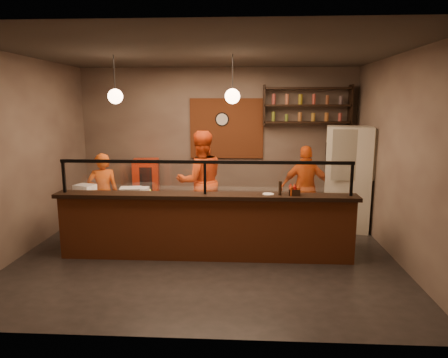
# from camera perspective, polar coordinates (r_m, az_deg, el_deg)

# --- Properties ---
(floor) EXTENTS (6.00, 6.00, 0.00)m
(floor) POSITION_cam_1_polar(r_m,az_deg,el_deg) (6.77, -2.37, -10.36)
(floor) COLOR black
(floor) RESTS_ON ground
(ceiling) EXTENTS (6.00, 6.00, 0.00)m
(ceiling) POSITION_cam_1_polar(r_m,az_deg,el_deg) (6.37, -2.61, 17.61)
(ceiling) COLOR #38332C
(ceiling) RESTS_ON wall_back
(wall_back) EXTENTS (6.00, 0.00, 6.00)m
(wall_back) POSITION_cam_1_polar(r_m,az_deg,el_deg) (8.85, -0.91, 5.30)
(wall_back) COLOR #7A6959
(wall_back) RESTS_ON floor
(wall_left) EXTENTS (0.00, 5.00, 5.00)m
(wall_left) POSITION_cam_1_polar(r_m,az_deg,el_deg) (7.31, -26.64, 3.02)
(wall_left) COLOR #7A6959
(wall_left) RESTS_ON floor
(wall_right) EXTENTS (0.00, 5.00, 5.00)m
(wall_right) POSITION_cam_1_polar(r_m,az_deg,el_deg) (6.78, 23.69, 2.74)
(wall_right) COLOR #7A6959
(wall_right) RESTS_ON floor
(wall_front) EXTENTS (6.00, 0.00, 6.00)m
(wall_front) POSITION_cam_1_polar(r_m,az_deg,el_deg) (3.93, -6.02, -1.57)
(wall_front) COLOR #7A6959
(wall_front) RESTS_ON floor
(brick_patch) EXTENTS (1.60, 0.04, 1.30)m
(brick_patch) POSITION_cam_1_polar(r_m,az_deg,el_deg) (8.79, 0.38, 7.22)
(brick_patch) COLOR brown
(brick_patch) RESTS_ON wall_back
(service_counter) EXTENTS (4.60, 0.25, 1.00)m
(service_counter) POSITION_cam_1_polar(r_m,az_deg,el_deg) (6.32, -2.67, -7.10)
(service_counter) COLOR brown
(service_counter) RESTS_ON floor
(counter_ledge) EXTENTS (4.70, 0.37, 0.06)m
(counter_ledge) POSITION_cam_1_polar(r_m,az_deg,el_deg) (6.18, -2.71, -2.42)
(counter_ledge) COLOR black
(counter_ledge) RESTS_ON service_counter
(worktop_cabinet) EXTENTS (4.60, 0.75, 0.85)m
(worktop_cabinet) POSITION_cam_1_polar(r_m,az_deg,el_deg) (6.82, -2.24, -6.42)
(worktop_cabinet) COLOR gray
(worktop_cabinet) RESTS_ON floor
(worktop) EXTENTS (4.60, 0.75, 0.05)m
(worktop) POSITION_cam_1_polar(r_m,az_deg,el_deg) (6.70, -2.27, -2.74)
(worktop) COLOR white
(worktop) RESTS_ON worktop_cabinet
(sneeze_guard) EXTENTS (4.50, 0.05, 0.52)m
(sneeze_guard) POSITION_cam_1_polar(r_m,az_deg,el_deg) (6.12, -2.74, 0.69)
(sneeze_guard) COLOR white
(sneeze_guard) RESTS_ON counter_ledge
(wall_shelving) EXTENTS (1.84, 0.28, 0.85)m
(wall_shelving) POSITION_cam_1_polar(r_m,az_deg,el_deg) (8.71, 11.77, 10.26)
(wall_shelving) COLOR black
(wall_shelving) RESTS_ON wall_back
(wall_clock) EXTENTS (0.30, 0.04, 0.30)m
(wall_clock) POSITION_cam_1_polar(r_m,az_deg,el_deg) (8.77, -0.28, 8.52)
(wall_clock) COLOR black
(wall_clock) RESTS_ON wall_back
(pendant_left) EXTENTS (0.24, 0.24, 0.77)m
(pendant_left) POSITION_cam_1_polar(r_m,az_deg,el_deg) (6.83, -15.26, 11.34)
(pendant_left) COLOR black
(pendant_left) RESTS_ON ceiling
(pendant_right) EXTENTS (0.24, 0.24, 0.77)m
(pendant_right) POSITION_cam_1_polar(r_m,az_deg,el_deg) (6.50, 1.21, 11.75)
(pendant_right) COLOR black
(pendant_right) RESTS_ON ceiling
(cook_left) EXTENTS (0.66, 0.55, 1.54)m
(cook_left) POSITION_cam_1_polar(r_m,az_deg,el_deg) (7.85, -16.85, -2.01)
(cook_left) COLOR #D05013
(cook_left) RESTS_ON floor
(cook_mid) EXTENTS (1.14, 1.02, 1.94)m
(cook_mid) POSITION_cam_1_polar(r_m,az_deg,el_deg) (7.67, -3.35, -0.32)
(cook_mid) COLOR #D24313
(cook_mid) RESTS_ON floor
(cook_right) EXTENTS (0.97, 0.41, 1.64)m
(cook_right) POSITION_cam_1_polar(r_m,az_deg,el_deg) (7.92, 11.60, -1.25)
(cook_right) COLOR #D85314
(cook_right) RESTS_ON floor
(fridge) EXTENTS (0.97, 0.92, 2.01)m
(fridge) POSITION_cam_1_polar(r_m,az_deg,el_deg) (8.13, 17.17, 0.10)
(fridge) COLOR beige
(fridge) RESTS_ON floor
(red_cooler) EXTENTS (0.61, 0.57, 1.25)m
(red_cooler) POSITION_cam_1_polar(r_m,az_deg,el_deg) (8.90, -11.00, -1.21)
(red_cooler) COLOR red
(red_cooler) RESTS_ON floor
(pizza_dough) EXTENTS (0.70, 0.70, 0.01)m
(pizza_dough) POSITION_cam_1_polar(r_m,az_deg,el_deg) (6.73, -4.24, -2.44)
(pizza_dough) COLOR beige
(pizza_dough) RESTS_ON worktop
(prep_tub_a) EXTENTS (0.39, 0.35, 0.16)m
(prep_tub_a) POSITION_cam_1_polar(r_m,az_deg,el_deg) (7.30, -19.25, -1.38)
(prep_tub_a) COLOR silver
(prep_tub_a) RESTS_ON worktop
(prep_tub_b) EXTENTS (0.30, 0.24, 0.14)m
(prep_tub_b) POSITION_cam_1_polar(r_m,az_deg,el_deg) (6.88, -11.96, -1.78)
(prep_tub_b) COLOR silver
(prep_tub_b) RESTS_ON worktop
(prep_tub_c) EXTENTS (0.38, 0.33, 0.17)m
(prep_tub_c) POSITION_cam_1_polar(r_m,az_deg,el_deg) (6.79, -13.19, -1.90)
(prep_tub_c) COLOR silver
(prep_tub_c) RESTS_ON worktop
(rolling_pin) EXTENTS (0.34, 0.24, 0.06)m
(rolling_pin) POSITION_cam_1_polar(r_m,az_deg,el_deg) (7.05, -11.83, -1.83)
(rolling_pin) COLOR yellow
(rolling_pin) RESTS_ON worktop
(condiment_caddy) EXTENTS (0.18, 0.15, 0.10)m
(condiment_caddy) POSITION_cam_1_polar(r_m,az_deg,el_deg) (6.18, 10.04, -1.84)
(condiment_caddy) COLOR black
(condiment_caddy) RESTS_ON counter_ledge
(pepper_mill) EXTENTS (0.06, 0.06, 0.21)m
(pepper_mill) POSITION_cam_1_polar(r_m,az_deg,el_deg) (6.14, 8.02, -1.30)
(pepper_mill) COLOR black
(pepper_mill) RESTS_ON counter_ledge
(small_plate) EXTENTS (0.20, 0.20, 0.01)m
(small_plate) POSITION_cam_1_polar(r_m,az_deg,el_deg) (6.17, 6.35, -2.16)
(small_plate) COLOR silver
(small_plate) RESTS_ON counter_ledge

